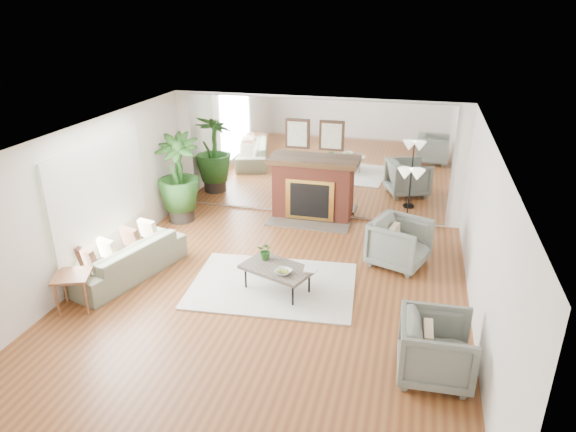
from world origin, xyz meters
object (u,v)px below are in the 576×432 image
(fireplace, at_px, (312,189))
(armchair_back, at_px, (400,243))
(coffee_table, at_px, (277,269))
(floor_lamp, at_px, (410,181))
(side_table, at_px, (73,280))
(sofa, at_px, (126,259))
(potted_ficus, at_px, (178,176))
(armchair_front, at_px, (436,349))

(fireplace, xyz_separation_m, armchair_back, (1.88, -1.63, -0.25))
(coffee_table, relative_size, floor_lamp, 0.83)
(fireplace, bearing_deg, side_table, -122.16)
(fireplace, bearing_deg, sofa, -128.13)
(fireplace, height_order, floor_lamp, fireplace)
(side_table, xyz_separation_m, potted_ficus, (0.05, 3.47, 0.50))
(coffee_table, relative_size, armchair_front, 1.40)
(fireplace, bearing_deg, coffee_table, -88.16)
(sofa, relative_size, armchair_back, 2.28)
(fireplace, height_order, armchair_back, fireplace)
(armchair_front, bearing_deg, sofa, 72.42)
(coffee_table, distance_m, sofa, 2.55)
(armchair_front, xyz_separation_m, side_table, (-5.12, 0.23, 0.08))
(coffee_table, xyz_separation_m, side_table, (-2.75, -1.20, 0.08))
(side_table, height_order, potted_ficus, potted_ficus)
(coffee_table, xyz_separation_m, potted_ficus, (-2.70, 2.26, 0.58))
(armchair_back, height_order, armchair_front, armchair_back)
(floor_lamp, bearing_deg, armchair_back, -95.34)
(armchair_back, height_order, floor_lamp, floor_lamp)
(side_table, relative_size, potted_ficus, 0.35)
(sofa, height_order, side_table, sofa)
(sofa, height_order, armchair_back, armchair_back)
(coffee_table, distance_m, floor_lamp, 3.01)
(armchair_back, bearing_deg, armchair_front, -148.04)
(coffee_table, relative_size, side_table, 1.91)
(sofa, height_order, armchair_front, armchair_front)
(coffee_table, xyz_separation_m, armchair_front, (2.37, -1.43, 0.00))
(armchair_front, relative_size, side_table, 1.36)
(side_table, bearing_deg, floor_lamp, 36.39)
(armchair_front, bearing_deg, side_table, 84.93)
(floor_lamp, bearing_deg, armchair_front, -82.04)
(sofa, xyz_separation_m, floor_lamp, (4.41, 2.30, 0.97))
(side_table, bearing_deg, armchair_front, -2.56)
(potted_ficus, bearing_deg, armchair_back, -11.15)
(armchair_back, distance_m, floor_lamp, 1.18)
(coffee_table, height_order, armchair_front, armchair_front)
(armchair_front, height_order, potted_ficus, potted_ficus)
(side_table, bearing_deg, coffee_table, 23.67)
(fireplace, bearing_deg, armchair_front, -60.98)
(armchair_back, distance_m, side_table, 5.22)
(potted_ficus, bearing_deg, coffee_table, -40.00)
(fireplace, height_order, coffee_table, fireplace)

